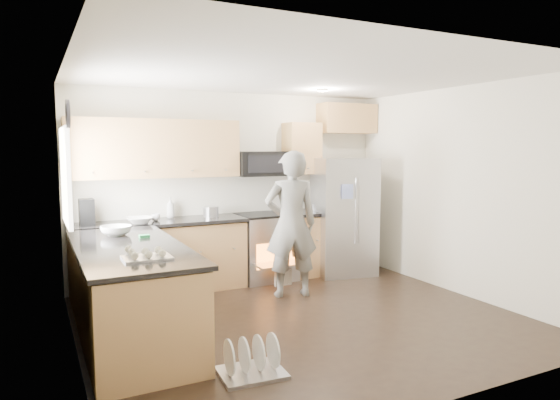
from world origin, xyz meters
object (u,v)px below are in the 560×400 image
stove_range (266,231)px  dish_rack (252,364)px  refrigerator (344,216)px  person (291,224)px

stove_range → dish_rack: (-1.36, -2.66, -0.59)m
dish_rack → refrigerator: bearing=44.0°
person → dish_rack: 2.37m
refrigerator → person: 1.36m
stove_range → refrigerator: 1.18m
person → dish_rack: size_ratio=3.30×
person → refrigerator: bearing=-138.6°
dish_rack → person: bearing=54.0°
stove_range → dish_rack: 3.04m
person → stove_range: bearing=-79.9°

